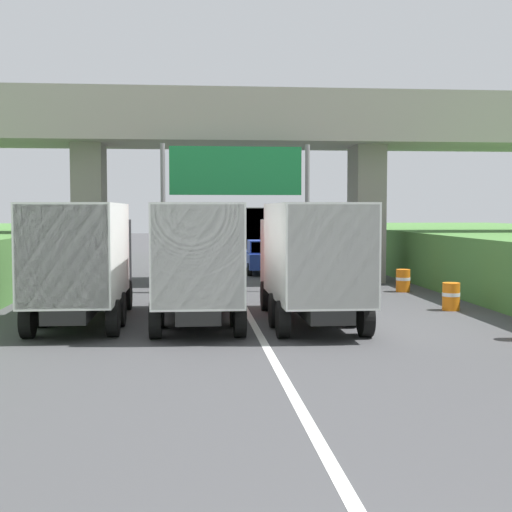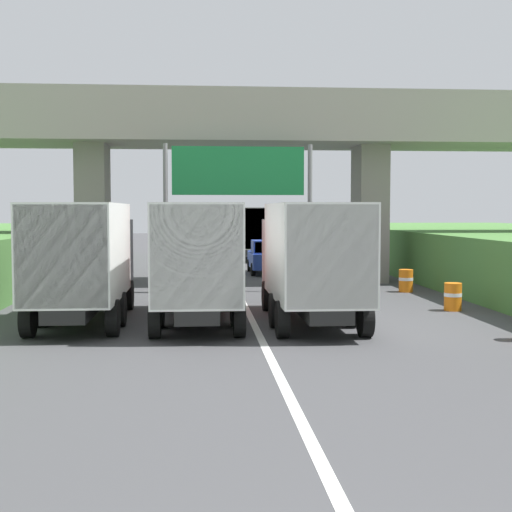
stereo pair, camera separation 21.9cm
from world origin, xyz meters
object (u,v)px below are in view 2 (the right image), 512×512
at_px(truck_black, 84,256).
at_px(car_blue, 267,257).
at_px(construction_barrel_3, 406,280).
at_px(truck_white, 248,231).
at_px(overhead_highway_sign, 238,182).
at_px(construction_barrel_2, 453,297).
at_px(truck_red, 197,257).
at_px(construction_barrel_4, 374,270).
at_px(construction_barrel_5, 348,262).
at_px(truck_silver, 310,256).

height_order(truck_black, car_blue, truck_black).
bearing_deg(construction_barrel_3, truck_white, 104.57).
height_order(overhead_highway_sign, truck_white, overhead_highway_sign).
xyz_separation_m(construction_barrel_2, construction_barrel_3, (0.02, 5.38, 0.00)).
bearing_deg(truck_red, construction_barrel_3, 42.13).
bearing_deg(construction_barrel_2, car_blue, 108.28).
relative_size(construction_barrel_2, construction_barrel_4, 1.00).
bearing_deg(truck_white, truck_black, -103.94).
height_order(truck_white, car_blue, truck_white).
bearing_deg(truck_black, construction_barrel_3, 31.66).
xyz_separation_m(overhead_highway_sign, car_blue, (1.95, 8.42, -3.51)).
relative_size(construction_barrel_3, construction_barrel_5, 1.00).
height_order(overhead_highway_sign, construction_barrel_5, overhead_highway_sign).
relative_size(truck_silver, construction_barrel_3, 8.11).
xyz_separation_m(construction_barrel_3, construction_barrel_4, (0.01, 5.38, 0.00)).
bearing_deg(construction_barrel_2, truck_black, -171.50).
height_order(car_blue, construction_barrel_3, car_blue).
distance_m(truck_white, truck_red, 26.85).
height_order(truck_black, construction_barrel_3, truck_black).
height_order(car_blue, construction_barrel_5, car_blue).
bearing_deg(truck_silver, construction_barrel_3, 56.74).
relative_size(truck_red, truck_silver, 1.00).
distance_m(overhead_highway_sign, construction_barrel_5, 12.85).
relative_size(construction_barrel_2, construction_barrel_5, 1.00).
bearing_deg(car_blue, construction_barrel_4, -36.25).
xyz_separation_m(truck_red, construction_barrel_5, (8.17, 18.23, -1.47)).
xyz_separation_m(truck_white, truck_silver, (-0.06, -26.86, 0.00)).
bearing_deg(construction_barrel_4, construction_barrel_5, 91.18).
distance_m(overhead_highway_sign, construction_barrel_3, 7.74).
bearing_deg(construction_barrel_4, truck_silver, -111.15).
bearing_deg(car_blue, construction_barrel_5, 22.51).
bearing_deg(construction_barrel_3, car_blue, 118.06).
xyz_separation_m(truck_white, construction_barrel_2, (4.97, -24.55, -1.47)).
height_order(truck_silver, construction_barrel_2, truck_silver).
height_order(truck_red, construction_barrel_3, truck_red).
relative_size(truck_red, car_blue, 1.78).
bearing_deg(construction_barrel_4, truck_black, -132.72).
relative_size(overhead_highway_sign, car_blue, 1.43).
distance_m(truck_red, construction_barrel_5, 20.03).
xyz_separation_m(truck_black, construction_barrel_3, (11.50, 7.09, -1.47)).
distance_m(car_blue, construction_barrel_5, 5.01).
bearing_deg(truck_red, truck_white, 82.98).
height_order(truck_white, construction_barrel_2, truck_white).
bearing_deg(truck_red, truck_black, 173.23).
height_order(overhead_highway_sign, truck_silver, overhead_highway_sign).
relative_size(truck_white, construction_barrel_3, 8.11).
xyz_separation_m(truck_black, construction_barrel_4, (11.52, 12.47, -1.47)).
relative_size(truck_white, truck_red, 1.00).
distance_m(overhead_highway_sign, truck_black, 9.27).
bearing_deg(truck_white, construction_barrel_5, -59.88).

